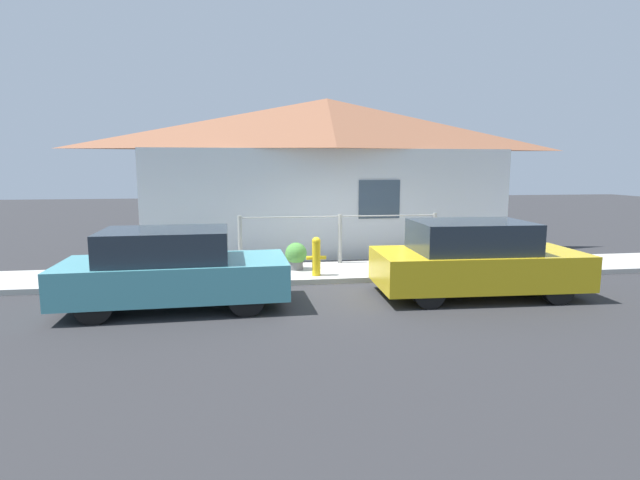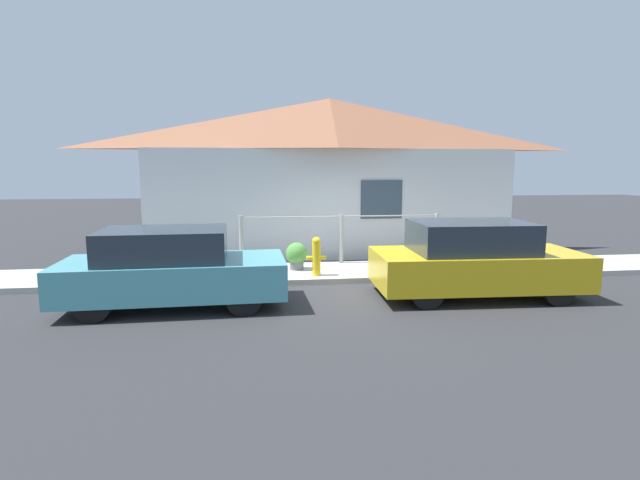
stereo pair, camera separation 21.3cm
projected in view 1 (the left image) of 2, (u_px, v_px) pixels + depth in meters
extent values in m
plane|color=#2D2D30|center=(355.00, 283.00, 10.53)|extent=(60.00, 60.00, 0.00)
cube|color=#B2AFA8|center=(346.00, 272.00, 11.44)|extent=(24.00, 1.88, 0.12)
cube|color=silver|center=(333.00, 205.00, 12.95)|extent=(9.70, 0.12, 2.90)
cube|color=#384756|center=(379.00, 199.00, 13.04)|extent=(1.10, 0.04, 1.00)
pyramid|color=#A36647|center=(327.00, 124.00, 13.65)|extent=(10.10, 2.20, 1.37)
cylinder|color=#999993|center=(240.00, 241.00, 11.76)|extent=(0.10, 0.10, 1.19)
cylinder|color=#999993|center=(340.00, 239.00, 12.11)|extent=(0.10, 0.10, 1.19)
cylinder|color=#999993|center=(434.00, 237.00, 12.47)|extent=(0.10, 0.10, 1.19)
cylinder|color=#999993|center=(340.00, 216.00, 12.04)|extent=(4.80, 0.03, 0.03)
cube|color=teal|center=(176.00, 278.00, 8.66)|extent=(3.87, 1.77, 0.62)
cube|color=#232D38|center=(165.00, 245.00, 8.55)|extent=(2.14, 1.52, 0.54)
cylinder|color=black|center=(244.00, 279.00, 9.59)|extent=(0.61, 0.22, 0.60)
cylinder|color=black|center=(246.00, 298.00, 8.21)|extent=(0.61, 0.22, 0.60)
cylinder|color=black|center=(114.00, 284.00, 9.18)|extent=(0.61, 0.22, 0.60)
cylinder|color=black|center=(94.00, 305.00, 7.79)|extent=(0.61, 0.22, 0.60)
cube|color=gold|center=(477.00, 268.00, 9.48)|extent=(3.90, 1.87, 0.65)
cube|color=#232D38|center=(471.00, 236.00, 9.37)|extent=(2.17, 1.60, 0.57)
cylinder|color=black|center=(516.00, 272.00, 10.38)|extent=(0.57, 0.22, 0.56)
cylinder|color=black|center=(558.00, 289.00, 8.91)|extent=(0.57, 0.22, 0.56)
cylinder|color=black|center=(405.00, 274.00, 10.12)|extent=(0.57, 0.22, 0.56)
cylinder|color=black|center=(429.00, 293.00, 8.65)|extent=(0.57, 0.22, 0.56)
cylinder|color=yellow|center=(316.00, 259.00, 10.73)|extent=(0.18, 0.18, 0.71)
sphere|color=yellow|center=(316.00, 241.00, 10.67)|extent=(0.19, 0.19, 0.19)
cylinder|color=yellow|center=(310.00, 258.00, 10.70)|extent=(0.16, 0.08, 0.08)
cylinder|color=yellow|center=(322.00, 258.00, 10.74)|extent=(0.16, 0.08, 0.08)
cylinder|color=slate|center=(296.00, 265.00, 11.38)|extent=(0.31, 0.31, 0.19)
sphere|color=#4C8E3D|center=(296.00, 253.00, 11.34)|extent=(0.50, 0.50, 0.50)
cylinder|color=brown|center=(181.00, 265.00, 11.49)|extent=(0.29, 0.29, 0.16)
sphere|color=#387F38|center=(181.00, 255.00, 11.46)|extent=(0.39, 0.39, 0.39)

